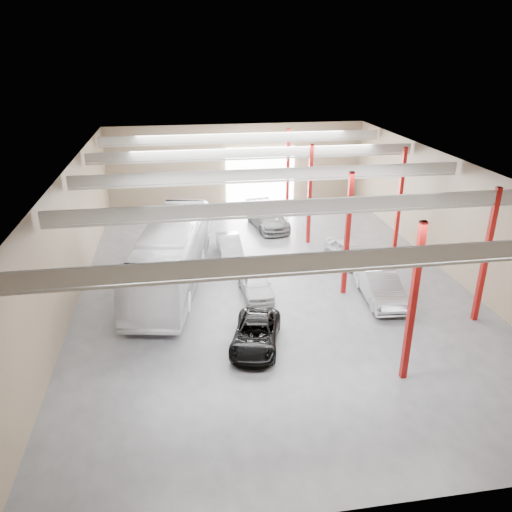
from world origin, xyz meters
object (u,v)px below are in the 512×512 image
object	(u,v)px
black_sedan	(256,334)
car_right_far	(349,252)
car_row_c	(267,217)
car_right_near	(380,286)
coach_bus	(172,255)
car_row_b	(229,246)
car_row_a	(255,284)

from	to	relation	value
black_sedan	car_right_far	bearing A→B (deg)	64.86
car_row_c	car_right_near	world-z (taller)	car_right_near
black_sedan	car_right_far	world-z (taller)	car_right_far
coach_bus	black_sedan	world-z (taller)	coach_bus
car_right_near	car_right_far	bearing A→B (deg)	94.85
black_sedan	car_row_b	xyz separation A→B (m)	(0.00, 11.15, 0.05)
car_row_a	car_right_near	size ratio (longest dim) A/B	0.80
coach_bus	car_row_a	xyz separation A→B (m)	(4.57, -2.25, -1.12)
coach_bus	car_row_b	bearing A→B (deg)	55.17
black_sedan	car_row_c	size ratio (longest dim) A/B	0.80
car_right_far	car_row_a	bearing A→B (deg)	-164.86
car_right_far	car_right_near	bearing A→B (deg)	-102.55
car_row_c	black_sedan	bearing A→B (deg)	-110.08
black_sedan	car_row_a	size ratio (longest dim) A/B	1.12
car_row_a	car_right_near	bearing A→B (deg)	-16.11
car_row_b	black_sedan	bearing A→B (deg)	-91.12
car_row_a	car_row_c	world-z (taller)	car_row_c
black_sedan	car_right_near	distance (m)	8.28
black_sedan	car_right_near	world-z (taller)	car_right_near
car_right_near	car_row_c	bearing A→B (deg)	112.00
car_right_near	car_right_far	distance (m)	5.20
car_right_far	black_sedan	bearing A→B (deg)	-143.29
car_row_b	car_row_c	distance (m)	6.29
car_row_b	car_right_near	world-z (taller)	car_right_near
car_row_b	car_right_near	bearing A→B (deg)	-46.67
car_row_c	car_right_near	distance (m)	13.44
car_row_b	car_row_c	world-z (taller)	car_row_c
black_sedan	car_row_b	distance (m)	11.15
black_sedan	car_row_a	xyz separation A→B (m)	(0.81, 5.20, 0.06)
car_row_a	car_row_b	size ratio (longest dim) A/B	0.97
coach_bus	car_right_far	size ratio (longest dim) A/B	3.03
black_sedan	car_row_a	bearing A→B (deg)	96.70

